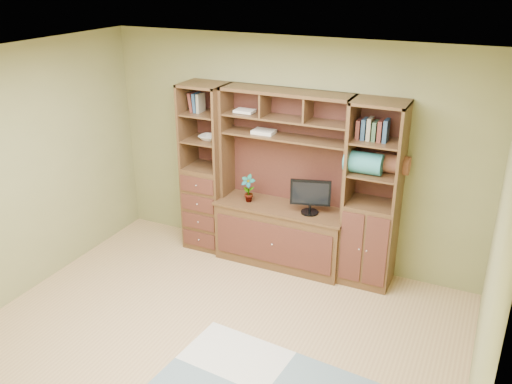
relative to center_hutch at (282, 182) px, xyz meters
The scene contains 10 objects.
room 1.76m from the center_hutch, 90.33° to the right, with size 4.60×4.10×2.64m.
center_hutch is the anchor object (origin of this frame).
left_tower 1.00m from the center_hutch, behind, with size 0.50×0.45×2.05m, color #4C311A.
right_tower 1.03m from the center_hutch, ahead, with size 0.55×0.45×2.05m, color #4C311A.
monitor 0.36m from the center_hutch, ahead, with size 0.45×0.20×0.55m, color black.
orchid 0.43m from the center_hutch, behind, with size 0.17×0.12×0.33m, color #AB6539.
magazines 0.60m from the center_hutch, 161.15° to the left, with size 0.25×0.18×0.04m, color beige.
bowl 1.03m from the center_hutch, behind, with size 0.22×0.22×0.05m, color white.
blanket_teal 0.99m from the center_hutch, ahead, with size 0.39×0.23×0.23m, color teal.
blanket_red 1.24m from the center_hutch, ahead, with size 0.35×0.20×0.20m, color brown.
Camera 1 is at (2.14, -3.51, 3.29)m, focal length 38.00 mm.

